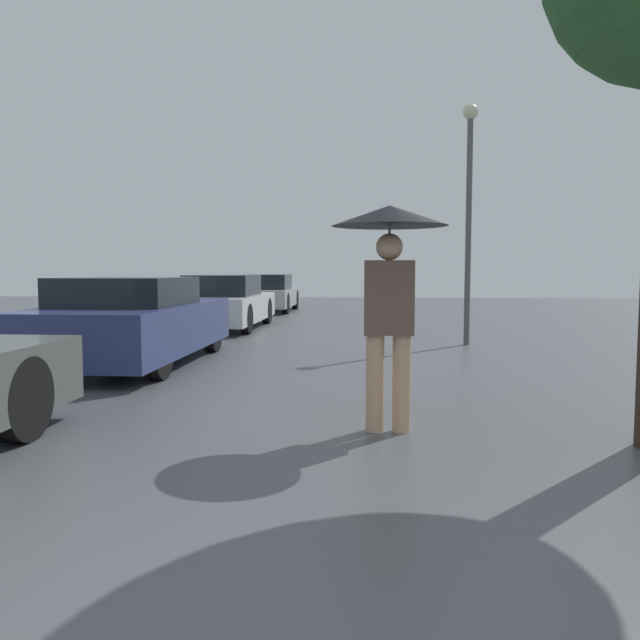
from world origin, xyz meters
name	(u,v)px	position (x,y,z in m)	size (l,w,h in m)	color
pedestrian	(389,261)	(0.33, 4.24, 1.43)	(0.96, 0.96, 1.88)	tan
parked_car_second	(132,322)	(-3.24, 7.77, 0.61)	(1.83, 4.28, 1.25)	navy
parked_car_third	(225,303)	(-3.18, 13.31, 0.58)	(1.69, 4.25, 1.24)	silver
parked_car_farthest	(267,294)	(-3.19, 19.38, 0.57)	(1.74, 4.01, 1.21)	#9EA3A8
street_lamp	(469,194)	(1.94, 10.48, 2.71)	(0.28, 0.28, 4.28)	#515456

